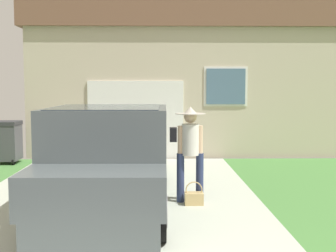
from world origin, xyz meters
The scene contains 5 objects.
pickup_truck centered at (-0.02, 3.95, 0.77)m, with size 2.02×5.56×1.71m.
person_with_hat centered at (1.33, 4.31, 1.00)m, with size 0.53×0.53×1.69m.
handbag centered at (1.39, 4.11, 0.12)m, with size 0.32×0.22×0.40m.
house_with_garage centered at (1.56, 12.56, 2.43)m, with size 9.45×7.12×4.80m.
wheeled_trash_bin centered at (-3.23, 8.36, 0.61)m, with size 0.60×0.72×1.12m.
Camera 1 is at (0.78, -3.40, 2.03)m, focal length 47.46 mm.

